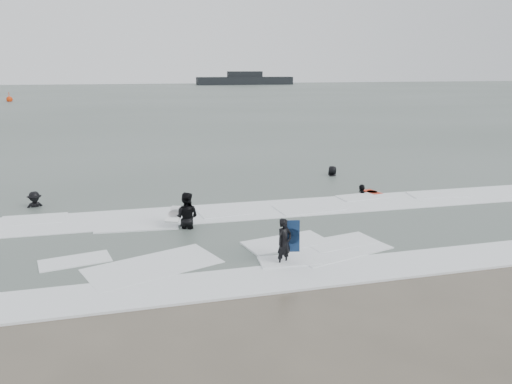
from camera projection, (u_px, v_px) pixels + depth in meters
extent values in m
plane|color=brown|center=(296.00, 268.00, 14.71)|extent=(320.00, 320.00, 0.00)
plane|color=#47544C|center=(158.00, 99.00, 90.06)|extent=(320.00, 320.00, 0.00)
imported|color=black|center=(284.00, 265.00, 14.93)|extent=(0.64, 0.57, 1.48)
imported|color=black|center=(187.00, 229.00, 18.30)|extent=(1.15, 1.04, 1.93)
imported|color=black|center=(35.00, 209.00, 20.89)|extent=(1.17, 0.91, 1.58)
imported|color=black|center=(362.00, 195.00, 23.09)|extent=(0.80, 1.05, 1.66)
imported|color=black|center=(332.00, 177.00, 26.92)|extent=(0.98, 1.00, 1.74)
cube|color=white|center=(303.00, 275.00, 14.13)|extent=(30.03, 2.32, 0.07)
cube|color=white|center=(250.00, 211.00, 20.35)|extent=(30.00, 2.60, 0.09)
sphere|color=red|center=(9.00, 99.00, 83.04)|extent=(1.00, 1.00, 1.00)
cylinder|color=red|center=(9.00, 95.00, 82.88)|extent=(0.10, 0.10, 1.00)
cube|color=black|center=(245.00, 81.00, 158.22)|extent=(30.41, 5.43, 2.39)
cube|color=black|center=(245.00, 74.00, 157.72)|extent=(10.86, 3.26, 1.74)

